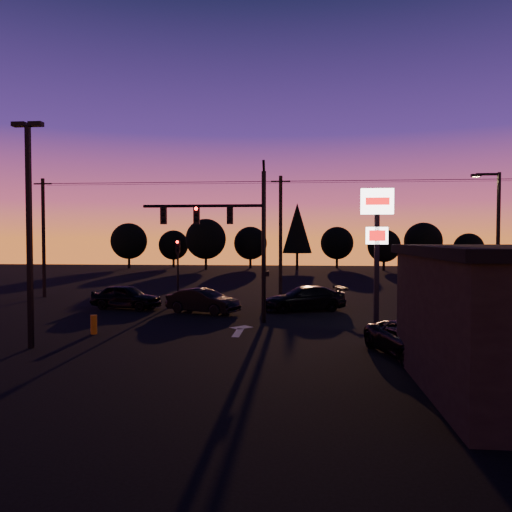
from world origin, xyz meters
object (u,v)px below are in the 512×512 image
Objects in this scene: secondary_signal at (178,262)px; car_right at (304,299)px; parking_lot_light at (29,219)px; streetlight at (496,239)px; pylon_sign at (377,229)px; bollard at (94,324)px; suv_parked at (413,340)px; traffic_signal_mast at (234,230)px; car_left at (126,297)px; car_mid at (203,301)px.

secondary_signal reaches higher than car_right.
parking_lot_light is 1.14× the size of streetlight.
parking_lot_light is 15.19m from pylon_sign.
car_right is (9.84, 8.42, 0.30)m from bollard.
parking_lot_light is 1.93× the size of suv_parked.
traffic_signal_mast reaches higher than bollard.
secondary_signal is 19.89m from streetlight.
suv_parked is (13.83, -3.32, 0.21)m from bollard.
car_left is 19.13m from suv_parked.
pylon_sign reaches higher than car_mid.
parking_lot_light reaches higher than car_mid.
secondary_signal is 9.39m from car_right.
car_right is (6.03, 1.54, 0.02)m from car_mid.
streetlight is 1.81× the size of car_mid.
traffic_signal_mast is 7.23m from car_right.
car_right is at bearing 163.53° from streetlight.
traffic_signal_mast is 1.66× the size of car_right.
pylon_sign is (12.00, -9.99, 2.05)m from secondary_signal.
car_mid is at bearing 118.45° from suv_parked.
parking_lot_light reaches higher than secondary_signal.
secondary_signal is at bearing 123.19° from traffic_signal_mast.
pylon_sign reaches higher than secondary_signal.
parking_lot_light reaches higher than car_right.
car_left is at bearing 149.64° from traffic_signal_mast.
suv_parked is at bearing -82.15° from pylon_sign.
secondary_signal reaches higher than car_left.
traffic_signal_mast is 9.61× the size of bollard.
secondary_signal is 4.87× the size of bollard.
bollard is (-13.18, -1.39, -4.47)m from pylon_sign.
traffic_signal_mast is 1.07× the size of streetlight.
car_left is 0.95× the size of suv_parked.
parking_lot_light is at bearing -99.79° from secondary_signal.
suv_parked is at bearing -42.93° from traffic_signal_mast.
car_mid is at bearing 127.20° from traffic_signal_mast.
car_mid is at bearing -59.70° from secondary_signal.
traffic_signal_mast reaches higher than car_right.
streetlight reaches higher than car_right.
suv_parked is (-6.26, -8.72, -3.76)m from streetlight.
suv_parked is at bearing -113.04° from car_mid.
car_right is 1.10× the size of suv_parked.
suv_parked is (10.02, -10.20, -0.07)m from car_mid.
parking_lot_light is at bearing 175.28° from car_mid.
car_right reaches higher than suv_parked.
bollard is 14.22m from suv_parked.
car_mid is at bearing -93.78° from car_right.
pylon_sign is at bearing -39.77° from secondary_signal.
suv_parked is (15.15, -0.22, -4.61)m from parking_lot_light.
pylon_sign is 7.61× the size of bollard.
bollard is 8.38m from car_left.
car_left is at bearing 172.39° from streetlight.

